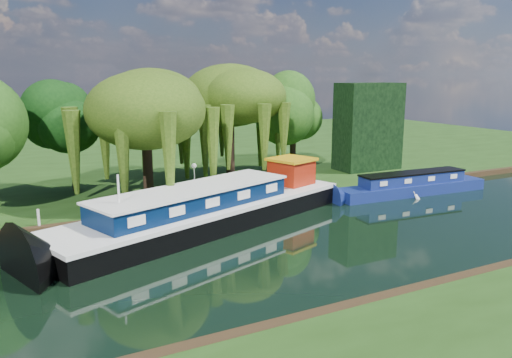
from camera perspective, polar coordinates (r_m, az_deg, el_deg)
ground at (r=26.92m, az=-0.16°, el=-8.10°), size 120.00×120.00×0.00m
far_bank at (r=58.40m, az=-15.48°, el=2.60°), size 120.00×52.00×0.45m
dutch_barge at (r=30.85m, az=-5.17°, el=-3.44°), size 20.90×11.23×4.33m
narrowboat at (r=40.86m, az=17.41°, el=-0.72°), size 13.07×2.94×1.89m
white_cruiser at (r=40.18m, az=17.08°, el=-1.90°), size 3.05×2.79×1.37m
willow_left at (r=34.92m, az=-12.55°, el=7.56°), size 7.23×7.23×8.66m
willow_right at (r=40.77m, az=-3.01°, el=8.50°), size 7.16×7.16×8.72m
tree_far_mid at (r=40.01m, az=-20.36°, el=6.17°), size 4.68×4.68×7.65m
tree_far_right at (r=45.15m, az=4.29°, el=7.53°), size 4.75×4.75×7.78m
conifer_hedge at (r=47.82m, az=12.70°, el=5.88°), size 6.00×3.00×8.00m
lamppost at (r=35.80m, az=-7.09°, el=0.87°), size 0.36×0.36×2.56m
mooring_posts at (r=33.86m, az=-7.38°, el=-2.33°), size 19.16×0.16×1.00m
reeds_near at (r=25.21m, az=22.43°, el=-9.12°), size 33.70×1.50×1.10m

